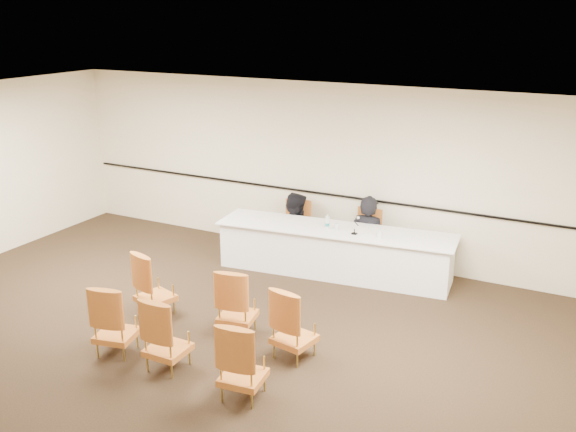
# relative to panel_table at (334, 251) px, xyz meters

# --- Properties ---
(floor) EXTENTS (10.00, 10.00, 0.00)m
(floor) POSITION_rel_panel_table_xyz_m (-0.64, -3.20, -0.39)
(floor) COLOR black
(floor) RESTS_ON ground
(ceiling) EXTENTS (10.00, 10.00, 0.00)m
(ceiling) POSITION_rel_panel_table_xyz_m (-0.64, -3.20, 2.61)
(ceiling) COLOR silver
(ceiling) RESTS_ON ground
(wall_back) EXTENTS (10.00, 0.04, 3.00)m
(wall_back) POSITION_rel_panel_table_xyz_m (-0.64, 0.80, 1.11)
(wall_back) COLOR beige
(wall_back) RESTS_ON ground
(wall_rail) EXTENTS (9.80, 0.04, 0.03)m
(wall_rail) POSITION_rel_panel_table_xyz_m (-0.64, 0.76, 0.71)
(wall_rail) COLOR black
(wall_rail) RESTS_ON wall_back
(panel_table) EXTENTS (3.94, 1.31, 0.78)m
(panel_table) POSITION_rel_panel_table_xyz_m (0.00, 0.00, 0.00)
(panel_table) COLOR white
(panel_table) RESTS_ON ground
(panelist_main) EXTENTS (0.65, 0.44, 1.74)m
(panelist_main) POSITION_rel_panel_table_xyz_m (0.34, 0.61, -0.04)
(panelist_main) COLOR black
(panelist_main) RESTS_ON ground
(panelist_main_chair) EXTENTS (0.55, 0.55, 0.95)m
(panelist_main_chair) POSITION_rel_panel_table_xyz_m (0.34, 0.61, 0.09)
(panelist_main_chair) COLOR #B85821
(panelist_main_chair) RESTS_ON ground
(panelist_second) EXTENTS (0.87, 0.71, 1.67)m
(panelist_second) POSITION_rel_panel_table_xyz_m (-0.97, 0.47, -0.09)
(panelist_second) COLOR black
(panelist_second) RESTS_ON ground
(panelist_second_chair) EXTENTS (0.55, 0.55, 0.95)m
(panelist_second_chair) POSITION_rel_panel_table_xyz_m (-0.97, 0.47, 0.09)
(panelist_second_chair) COLOR #B85821
(panelist_second_chair) RESTS_ON ground
(papers) EXTENTS (0.37, 0.35, 0.00)m
(papers) POSITION_rel_panel_table_xyz_m (0.49, 0.04, 0.39)
(papers) COLOR white
(papers) RESTS_ON panel_table
(microphone) EXTENTS (0.09, 0.19, 0.26)m
(microphone) POSITION_rel_panel_table_xyz_m (0.37, -0.10, 0.52)
(microphone) COLOR black
(microphone) RESTS_ON panel_table
(water_bottle) EXTENTS (0.09, 0.09, 0.23)m
(water_bottle) POSITION_rel_panel_table_xyz_m (-0.12, -0.04, 0.50)
(water_bottle) COLOR #178280
(water_bottle) RESTS_ON panel_table
(drinking_glass) EXTENTS (0.08, 0.08, 0.10)m
(drinking_glass) POSITION_rel_panel_table_xyz_m (0.04, -0.02, 0.44)
(drinking_glass) COLOR silver
(drinking_glass) RESTS_ON panel_table
(coffee_cup) EXTENTS (0.08, 0.08, 0.13)m
(coffee_cup) POSITION_rel_panel_table_xyz_m (0.79, -0.09, 0.45)
(coffee_cup) COLOR white
(coffee_cup) RESTS_ON panel_table
(aud_chair_front_left) EXTENTS (0.62, 0.62, 0.95)m
(aud_chair_front_left) POSITION_rel_panel_table_xyz_m (-1.67, -2.52, 0.09)
(aud_chair_front_left) COLOR #B85821
(aud_chair_front_left) RESTS_ON ground
(aud_chair_front_mid) EXTENTS (0.59, 0.59, 0.95)m
(aud_chair_front_mid) POSITION_rel_panel_table_xyz_m (-0.33, -2.48, 0.09)
(aud_chair_front_mid) COLOR #B85821
(aud_chair_front_mid) RESTS_ON ground
(aud_chair_front_right) EXTENTS (0.58, 0.58, 0.95)m
(aud_chair_front_right) POSITION_rel_panel_table_xyz_m (0.62, -2.68, 0.09)
(aud_chair_front_right) COLOR #B85821
(aud_chair_front_right) RESTS_ON ground
(aud_chair_back_left) EXTENTS (0.60, 0.60, 0.95)m
(aud_chair_back_left) POSITION_rel_panel_table_xyz_m (-1.42, -3.60, 0.09)
(aud_chair_back_left) COLOR #B85821
(aud_chair_back_left) RESTS_ON ground
(aud_chair_back_mid) EXTENTS (0.50, 0.50, 0.95)m
(aud_chair_back_mid) POSITION_rel_panel_table_xyz_m (-0.62, -3.60, 0.09)
(aud_chair_back_mid) COLOR #B85821
(aud_chair_back_mid) RESTS_ON ground
(aud_chair_back_right) EXTENTS (0.56, 0.56, 0.95)m
(aud_chair_back_right) POSITION_rel_panel_table_xyz_m (0.50, -3.71, 0.09)
(aud_chair_back_right) COLOR #B85821
(aud_chair_back_right) RESTS_ON ground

